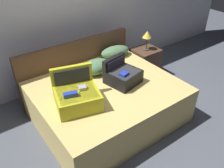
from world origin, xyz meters
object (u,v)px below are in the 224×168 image
at_px(pillow_center_head, 115,52).
at_px(hard_case_large, 77,96).
at_px(hard_case_medium, 123,75).
at_px(pillow_near_headboard, 97,67).
at_px(bed, 107,102).
at_px(nightstand, 145,63).
at_px(table_lamp, 147,36).

bearing_deg(pillow_center_head, hard_case_large, -146.31).
relative_size(hard_case_medium, pillow_center_head, 0.95).
distance_m(pillow_near_headboard, pillow_center_head, 0.59).
xyz_separation_m(hard_case_medium, pillow_near_headboard, (-0.15, 0.41, -0.01)).
height_order(bed, pillow_near_headboard, pillow_near_headboard).
distance_m(bed, pillow_center_head, 0.95).
xyz_separation_m(hard_case_large, pillow_center_head, (1.12, 0.75, -0.04)).
bearing_deg(hard_case_medium, hard_case_large, 173.44).
height_order(hard_case_large, nightstand, hard_case_large).
bearing_deg(pillow_near_headboard, hard_case_medium, -70.36).
bearing_deg(bed, table_lamp, 23.89).
xyz_separation_m(bed, pillow_center_head, (0.61, 0.63, 0.35)).
bearing_deg(pillow_center_head, nightstand, -9.31).
distance_m(bed, nightstand, 1.32).
xyz_separation_m(bed, pillow_near_headboard, (0.09, 0.37, 0.37)).
bearing_deg(bed, pillow_near_headboard, 77.09).
distance_m(hard_case_medium, nightstand, 1.20).
xyz_separation_m(hard_case_large, hard_case_medium, (0.74, 0.07, -0.02)).
relative_size(hard_case_medium, table_lamp, 1.41).
xyz_separation_m(pillow_near_headboard, pillow_center_head, (0.53, 0.26, -0.01)).
bearing_deg(table_lamp, hard_case_large, -159.27).
bearing_deg(hard_case_large, pillow_near_headboard, 54.40).
height_order(nightstand, table_lamp, table_lamp).
xyz_separation_m(pillow_near_headboard, table_lamp, (1.12, 0.16, 0.15)).
bearing_deg(bed, hard_case_large, -167.37).
distance_m(hard_case_large, nightstand, 1.88).
distance_m(hard_case_medium, table_lamp, 1.14).
height_order(hard_case_medium, nightstand, hard_case_medium).
relative_size(pillow_near_headboard, table_lamp, 1.38).
relative_size(hard_case_large, table_lamp, 1.80).
bearing_deg(hard_case_medium, pillow_center_head, 48.51).
xyz_separation_m(pillow_near_headboard, nightstand, (1.12, 0.16, -0.37)).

